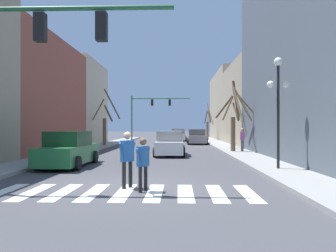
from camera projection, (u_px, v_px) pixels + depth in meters
The scene contains 19 objects.
ground_plane at pixel (129, 186), 10.63m from camera, with size 240.00×240.00×0.00m, color #424247.
sidewalk_right at pixel (313, 185), 10.44m from camera, with size 2.10×90.00×0.15m.
building_row_left at pixel (6, 88), 21.95m from camera, with size 6.00×34.89×9.69m.
building_row_right at pixel (274, 87), 28.44m from camera, with size 6.00×50.84×13.99m.
crosswalk_stripes at pixel (124, 192), 9.55m from camera, with size 7.65×2.60×0.01m.
traffic_signal_near at pixel (29, 50), 9.64m from camera, with size 6.16×0.28×5.80m.
traffic_signal_far at pixel (149, 108), 43.57m from camera, with size 7.90×0.28×6.09m.
street_lamp_right_corner at pixel (278, 90), 13.93m from camera, with size 0.95×0.36×4.73m.
car_parked_right_mid at pixel (170, 144), 21.94m from camera, with size 2.02×4.61×1.62m.
car_parked_left_near at pixel (178, 135), 44.28m from camera, with size 2.11×4.36×1.67m.
car_driving_away_lane at pixel (197, 137), 36.32m from camera, with size 2.16×4.87×1.64m.
car_parked_left_mid at pixel (69, 150), 15.88m from camera, with size 2.01×4.88×1.71m.
pedestrian_near_right_corner at pixel (143, 160), 9.67m from camera, with size 0.40×0.64×1.59m.
pedestrian_on_right_sidewalk at pixel (242, 137), 23.68m from camera, with size 0.24×0.72×1.68m.
pedestrian_waiting_at_curb at pixel (127, 155), 10.24m from camera, with size 0.49×0.69×1.77m.
street_tree_left_near at pixel (236, 119), 23.76m from camera, with size 1.85×2.80×5.20m.
street_tree_left_far at pixel (232, 121), 27.34m from camera, with size 1.71×2.67×4.98m.
street_tree_right_far at pixel (208, 124), 44.27m from camera, with size 0.99×2.98×4.95m.
street_tree_left_mid at pixel (106, 123), 31.51m from camera, with size 3.05×2.00×5.44m.
Camera 1 is at (1.58, -10.59, 1.92)m, focal length 35.00 mm.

